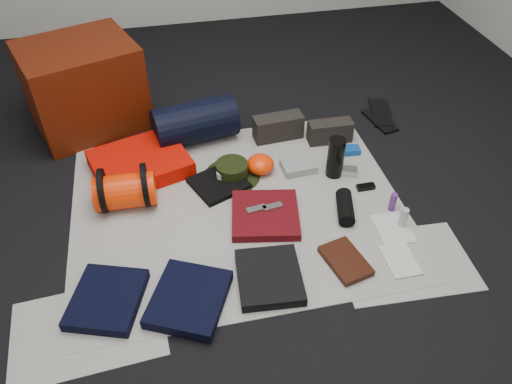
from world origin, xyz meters
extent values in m
cube|color=black|center=(0.00, 0.00, -0.01)|extent=(4.50, 4.50, 0.02)
cube|color=beige|center=(0.00, 0.00, 0.00)|extent=(1.60, 1.30, 0.01)
cube|color=beige|center=(-0.70, -0.55, 0.00)|extent=(0.61, 0.44, 0.00)
cube|color=beige|center=(0.65, -0.50, 0.00)|extent=(0.60, 0.43, 0.00)
cube|color=#511505|center=(-0.72, 0.91, 0.25)|extent=(0.73, 0.67, 0.50)
cube|color=red|center=(-0.45, 0.39, 0.05)|extent=(0.57, 0.51, 0.09)
cylinder|color=#FD3004|center=(-0.53, 0.13, 0.09)|extent=(0.29, 0.18, 0.17)
cylinder|color=black|center=(-0.63, 0.13, 0.11)|extent=(0.02, 0.22, 0.22)
cylinder|color=black|center=(-0.43, 0.13, 0.11)|extent=(0.03, 0.22, 0.22)
cylinder|color=black|center=(-0.13, 0.60, 0.13)|extent=(0.49, 0.31, 0.24)
cylinder|color=black|center=(0.01, 0.24, 0.01)|extent=(0.36, 0.36, 0.01)
cylinder|color=black|center=(0.01, 0.24, 0.05)|extent=(0.17, 0.17, 0.07)
cube|color=black|center=(0.33, 0.53, 0.08)|extent=(0.29, 0.12, 0.14)
cube|color=black|center=(0.61, 0.43, 0.07)|extent=(0.25, 0.10, 0.12)
cube|color=black|center=(1.02, 0.64, 0.01)|extent=(0.19, 0.33, 0.02)
cube|color=black|center=(0.98, 0.56, 0.01)|extent=(0.15, 0.27, 0.01)
cube|color=black|center=(-0.62, -0.45, 0.03)|extent=(0.35, 0.38, 0.05)
cube|color=black|center=(-0.30, -0.51, 0.03)|extent=(0.39, 0.41, 0.05)
cube|color=black|center=(0.04, -0.47, 0.03)|extent=(0.29, 0.32, 0.05)
cube|color=black|center=(-0.07, 0.18, 0.02)|extent=(0.33, 0.32, 0.03)
cube|color=#53090E|center=(0.11, -0.11, 0.03)|extent=(0.37, 0.37, 0.04)
ellipsoid|color=#FD3004|center=(0.17, 0.24, 0.05)|extent=(0.17, 0.17, 0.09)
cube|color=gray|center=(0.37, 0.22, 0.03)|extent=(0.18, 0.14, 0.04)
cylinder|color=black|center=(0.54, 0.14, 0.12)|extent=(0.11, 0.11, 0.22)
cylinder|color=black|center=(0.49, -0.15, 0.04)|extent=(0.13, 0.21, 0.08)
cube|color=#B2B2B7|center=(0.61, 0.12, 0.02)|extent=(0.11, 0.08, 0.04)
cube|color=navy|center=(0.69, 0.30, 0.02)|extent=(0.11, 0.07, 0.03)
cylinder|color=#592578|center=(0.73, -0.18, 0.05)|extent=(0.04, 0.04, 0.10)
cylinder|color=#9DA19D|center=(0.73, -0.29, 0.06)|extent=(0.04, 0.04, 0.11)
cube|color=black|center=(0.39, -0.45, 0.02)|extent=(0.20, 0.26, 0.03)
cube|color=beige|center=(0.63, -0.49, 0.01)|extent=(0.13, 0.19, 0.01)
cube|color=beige|center=(0.68, -0.30, 0.01)|extent=(0.16, 0.21, 0.01)
cube|color=black|center=(0.66, -0.01, 0.02)|extent=(0.09, 0.04, 0.02)
cube|color=#B2B2B7|center=(-0.75, -0.51, 0.01)|extent=(0.09, 0.09, 0.01)
cylinder|color=silver|center=(-0.05, 0.21, 0.05)|extent=(0.05, 0.05, 0.04)
cube|color=#B2B2B7|center=(0.07, -0.09, 0.06)|extent=(0.10, 0.05, 0.01)
cube|color=#B2B2B7|center=(0.15, -0.09, 0.06)|extent=(0.10, 0.05, 0.01)
camera|label=1|loc=(-0.29, -1.76, 1.70)|focal=35.00mm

